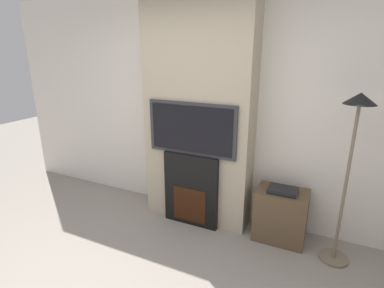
{
  "coord_description": "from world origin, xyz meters",
  "views": [
    {
      "loc": [
        1.38,
        -1.27,
        2.03
      ],
      "look_at": [
        0.0,
        1.63,
        1.0
      ],
      "focal_mm": 28.0,
      "sensor_mm": 36.0,
      "label": 1
    }
  ],
  "objects_px": {
    "fireplace": "(192,189)",
    "television": "(192,129)",
    "media_stand": "(281,214)",
    "floor_lamp": "(353,144)"
  },
  "relations": [
    {
      "from": "floor_lamp",
      "to": "television",
      "type": "bearing_deg",
      "value": 179.85
    },
    {
      "from": "fireplace",
      "to": "media_stand",
      "type": "relative_size",
      "value": 1.4
    },
    {
      "from": "media_stand",
      "to": "television",
      "type": "bearing_deg",
      "value": -173.38
    },
    {
      "from": "television",
      "to": "media_stand",
      "type": "bearing_deg",
      "value": 6.62
    },
    {
      "from": "television",
      "to": "floor_lamp",
      "type": "distance_m",
      "value": 1.59
    },
    {
      "from": "floor_lamp",
      "to": "media_stand",
      "type": "relative_size",
      "value": 2.65
    },
    {
      "from": "fireplace",
      "to": "television",
      "type": "height_order",
      "value": "television"
    },
    {
      "from": "fireplace",
      "to": "television",
      "type": "bearing_deg",
      "value": -90.0
    },
    {
      "from": "fireplace",
      "to": "media_stand",
      "type": "bearing_deg",
      "value": 6.51
    },
    {
      "from": "fireplace",
      "to": "floor_lamp",
      "type": "relative_size",
      "value": 0.53
    }
  ]
}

